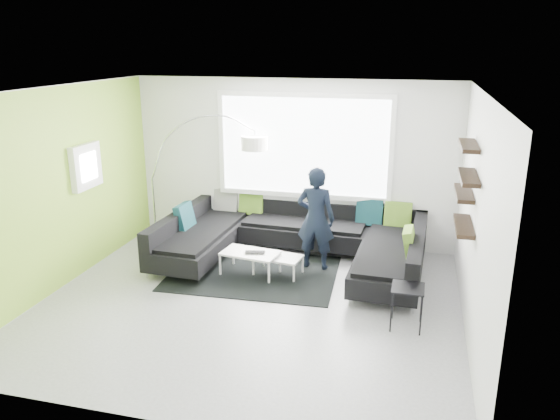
% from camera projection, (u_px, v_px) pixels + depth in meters
% --- Properties ---
extents(ground, '(5.50, 5.50, 0.00)m').
position_uv_depth(ground, '(250.00, 303.00, 7.32)').
color(ground, gray).
rests_on(ground, ground).
extents(room_shell, '(5.54, 5.04, 2.82)m').
position_uv_depth(room_shell, '(255.00, 168.00, 6.97)').
color(room_shell, silver).
rests_on(room_shell, ground).
extents(sectional_sofa, '(4.05, 2.61, 0.85)m').
position_uv_depth(sectional_sofa, '(292.00, 242.00, 8.48)').
color(sectional_sofa, black).
rests_on(sectional_sofa, ground).
extents(rug, '(2.56, 1.92, 0.01)m').
position_uv_depth(rug, '(254.00, 273.00, 8.26)').
color(rug, black).
rests_on(rug, ground).
extents(coffee_table, '(1.16, 0.77, 0.35)m').
position_uv_depth(coffee_table, '(264.00, 263.00, 8.18)').
color(coffee_table, white).
rests_on(coffee_table, ground).
extents(arc_lamp, '(2.17, 1.12, 2.20)m').
position_uv_depth(arc_lamp, '(152.00, 178.00, 9.44)').
color(arc_lamp, silver).
rests_on(arc_lamp, ground).
extents(side_table, '(0.39, 0.39, 0.53)m').
position_uv_depth(side_table, '(407.00, 307.00, 6.64)').
color(side_table, black).
rests_on(side_table, ground).
extents(person, '(0.61, 0.43, 1.60)m').
position_uv_depth(person, '(316.00, 219.00, 8.25)').
color(person, black).
rests_on(person, ground).
extents(laptop, '(0.37, 0.31, 0.02)m').
position_uv_depth(laptop, '(255.00, 254.00, 8.06)').
color(laptop, black).
rests_on(laptop, coffee_table).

